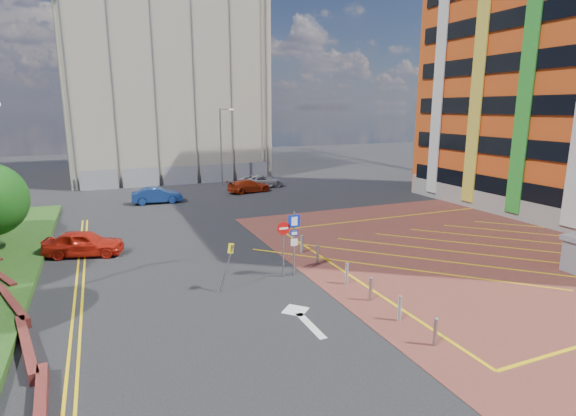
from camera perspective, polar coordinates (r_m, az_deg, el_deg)
ground at (r=21.20m, az=0.59°, el=-9.63°), size 140.00×140.00×0.00m
forecourt at (r=29.40m, az=26.59°, el=-4.58°), size 26.00×26.00×0.02m
retaining_wall at (r=21.84m, az=-32.17°, el=-10.42°), size 6.06×20.33×0.40m
lamp_back at (r=47.65m, az=-8.42°, el=8.08°), size 1.53×0.16×8.00m
sign_cluster at (r=21.52m, az=0.28°, el=-3.77°), size 1.17×0.12×3.20m
warning_sign at (r=20.08m, az=-7.62°, el=-6.68°), size 0.82×0.43×2.24m
bollard_row at (r=20.64m, az=8.41°, el=-8.99°), size 0.14×11.14×0.90m
construction_building at (r=58.60m, az=-15.72°, el=15.08°), size 21.20×19.20×22.00m
construction_fence at (r=49.30m, az=-12.35°, el=4.14°), size 21.60×0.06×2.00m
car_red_left at (r=27.31m, az=-24.51°, el=-4.09°), size 4.48×2.72×1.42m
car_blue_back at (r=40.09m, az=-16.29°, el=1.56°), size 4.26×1.73×1.38m
car_red_back at (r=43.64m, az=-4.96°, el=2.80°), size 4.51×2.43×1.24m
car_silver_back at (r=46.25m, az=-3.46°, el=3.44°), size 4.98×2.70×1.33m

